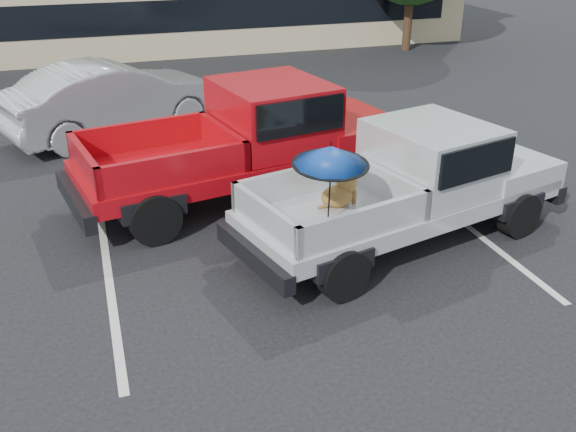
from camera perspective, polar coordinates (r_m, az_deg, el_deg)
name	(u,v)px	position (r m, az deg, el deg)	size (l,w,h in m)	color
ground	(353,324)	(8.62, 5.83, -9.51)	(90.00, 90.00, 0.00)	black
stripe_left	(109,284)	(9.75, -15.59, -5.84)	(0.12, 5.00, 0.01)	silver
stripe_right	(469,227)	(11.43, 15.78, -0.96)	(0.12, 5.00, 0.01)	silver
silver_pickup	(419,177)	(10.51, 11.54, 3.43)	(6.00, 3.30, 2.06)	black
red_pickup	(264,134)	(12.01, -2.18, 7.28)	(6.68, 3.37, 2.10)	black
silver_sedan	(114,98)	(16.02, -15.17, 10.07)	(1.82, 5.21, 1.72)	#A9ABB0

